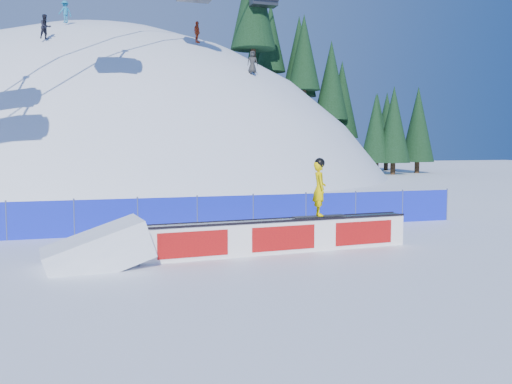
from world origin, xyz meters
name	(u,v)px	position (x,y,z in m)	size (l,w,h in m)	color
ground	(195,258)	(0.00, 0.00, 0.00)	(160.00, 160.00, 0.00)	white
snow_hill	(111,358)	(0.00, 42.00, -18.00)	(64.00, 64.00, 64.00)	white
treeline	(344,85)	(24.22, 40.45, 9.27)	(21.27, 12.74, 19.06)	#322114
safety_fence	(168,215)	(0.00, 4.50, 0.60)	(22.05, 0.05, 1.30)	#1223C7
rail_box	(280,236)	(2.38, 0.05, 0.46)	(7.81, 1.15, 0.93)	white
snow_ramp	(98,267)	(-2.47, -0.32, 0.00)	(2.44, 1.63, 0.92)	white
snowboarder	(319,188)	(3.59, 0.15, 1.75)	(1.60, 0.63, 1.66)	black
distant_skiers	(129,30)	(1.10, 29.35, 11.44)	(15.45, 6.28, 5.60)	black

